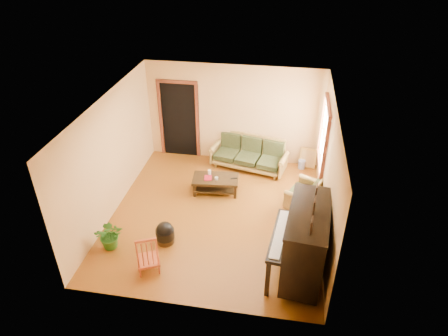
% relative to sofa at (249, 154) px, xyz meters
% --- Properties ---
extents(floor, '(5.00, 5.00, 0.00)m').
position_rel_sofa_xyz_m(floor, '(-0.47, -2.05, -0.41)').
color(floor, '#61320C').
rests_on(floor, ground).
extents(doorway, '(1.08, 0.16, 2.05)m').
position_rel_sofa_xyz_m(doorway, '(-1.92, 0.43, 0.61)').
color(doorway, black).
rests_on(doorway, floor).
extents(window, '(0.12, 1.36, 1.46)m').
position_rel_sofa_xyz_m(window, '(1.74, -0.75, 1.09)').
color(window, white).
rests_on(window, right_wall).
extents(sofa, '(2.06, 1.21, 0.83)m').
position_rel_sofa_xyz_m(sofa, '(0.00, 0.00, 0.00)').
color(sofa, olive).
rests_on(sofa, floor).
extents(coffee_table, '(1.12, 0.68, 0.39)m').
position_rel_sofa_xyz_m(coffee_table, '(-0.64, -1.19, -0.22)').
color(coffee_table, black).
rests_on(coffee_table, floor).
extents(armchair, '(1.05, 1.07, 0.82)m').
position_rel_sofa_xyz_m(armchair, '(1.42, -1.42, -0.00)').
color(armchair, olive).
rests_on(armchair, floor).
extents(piano, '(1.11, 1.69, 1.42)m').
position_rel_sofa_xyz_m(piano, '(1.40, -3.47, 0.29)').
color(piano, black).
rests_on(piano, floor).
extents(footstool, '(0.47, 0.47, 0.36)m').
position_rel_sofa_xyz_m(footstool, '(-1.31, -3.09, -0.24)').
color(footstool, black).
rests_on(footstool, floor).
extents(red_chair, '(0.54, 0.56, 0.86)m').
position_rel_sofa_xyz_m(red_chair, '(-1.40, -3.85, 0.02)').
color(red_chair, '#993A1B').
rests_on(red_chair, floor).
extents(leaning_frame, '(0.43, 0.17, 0.56)m').
position_rel_sofa_xyz_m(leaning_frame, '(1.52, 0.30, -0.13)').
color(leaning_frame, gold).
rests_on(leaning_frame, floor).
extents(ceramic_crock, '(0.21, 0.21, 0.23)m').
position_rel_sofa_xyz_m(ceramic_crock, '(1.38, 0.22, -0.30)').
color(ceramic_crock, '#3748A7').
rests_on(ceramic_crock, floor).
extents(potted_plant, '(0.67, 0.62, 0.61)m').
position_rel_sofa_xyz_m(potted_plant, '(-2.32, -3.40, -0.11)').
color(potted_plant, '#28611B').
rests_on(potted_plant, floor).
extents(book, '(0.21, 0.26, 0.02)m').
position_rel_sofa_xyz_m(book, '(-0.89, -1.26, -0.01)').
color(book, maroon).
rests_on(book, coffee_table).
extents(candle, '(0.09, 0.09, 0.13)m').
position_rel_sofa_xyz_m(candle, '(-0.81, -1.08, 0.04)').
color(candle, white).
rests_on(candle, coffee_table).
extents(glass_jar, '(0.09, 0.09, 0.06)m').
position_rel_sofa_xyz_m(glass_jar, '(-0.61, -1.25, 0.00)').
color(glass_jar, silver).
rests_on(glass_jar, coffee_table).
extents(remote, '(0.16, 0.09, 0.02)m').
position_rel_sofa_xyz_m(remote, '(-0.21, -1.15, -0.02)').
color(remote, black).
rests_on(remote, coffee_table).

